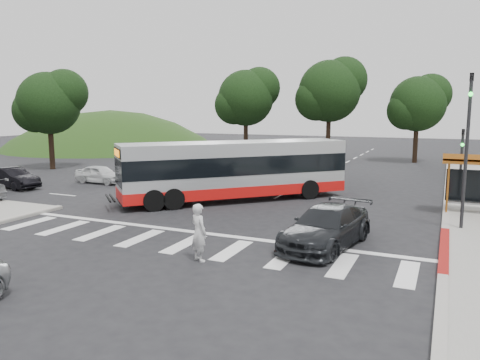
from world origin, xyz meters
The scene contains 16 objects.
ground centered at (0.00, 0.00, 0.00)m, with size 140.00×140.00×0.00m, color black.
curb_east centered at (9.00, 8.00, 0.07)m, with size 0.30×40.00×0.15m, color #9E9991.
curb_east_red centered at (9.00, -2.00, 0.08)m, with size 0.32×6.00×0.15m, color maroon.
hillside_nw centered at (-32.00, 30.00, 0.00)m, with size 44.00×44.00×10.00m, color #1B3C13.
crosswalk_ladder centered at (0.00, -5.00, 0.01)m, with size 18.00×2.60×0.01m, color silver.
traffic_signal_ne_tall centered at (9.60, 1.49, 3.88)m, with size 0.18×0.37×6.50m.
traffic_signal_ne_short centered at (9.60, 8.49, 2.48)m, with size 0.18×0.37×4.00m.
tree_north_a centered at (-1.92, 26.07, 6.92)m, with size 6.60×6.15×10.17m.
tree_north_b centered at (6.07, 28.06, 5.66)m, with size 5.72×5.33×8.43m.
tree_north_c centered at (-9.92, 24.06, 6.29)m, with size 6.16×5.74×9.30m.
tree_west_a centered at (-21.93, 10.06, 5.66)m, with size 5.72×5.33×8.43m.
transit_bus centered at (-1.93, 3.75, 1.64)m, with size 2.74×12.67×3.27m, color #A7AAAC, non-canonical shape.
pedestrian centered at (1.48, -6.48, 0.98)m, with size 0.71×0.47×1.96m, color silver.
dark_sedan centered at (4.97, -3.09, 0.75)m, with size 2.09×5.15×1.49m, color black.
west_car_white centered at (-12.97, 5.50, 0.62)m, with size 1.47×3.66×1.25m, color silver.
west_car_black centered at (-16.66, 1.50, 0.67)m, with size 1.42×4.06×1.34m, color black.
Camera 1 is at (8.92, -19.75, 5.03)m, focal length 35.00 mm.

